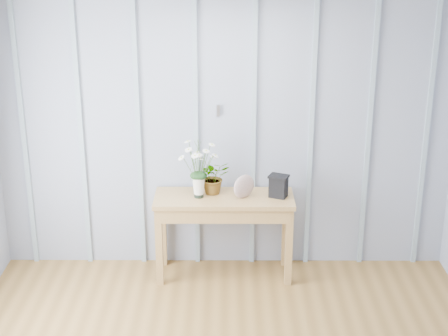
{
  "coord_description": "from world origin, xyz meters",
  "views": [
    {
      "loc": [
        0.02,
        -3.45,
        3.02
      ],
      "look_at": [
        -0.0,
        1.94,
        1.03
      ],
      "focal_mm": 55.0,
      "sensor_mm": 36.0,
      "label": 1
    }
  ],
  "objects_px": {
    "sideboard": "(224,209)",
    "carved_box": "(278,186)",
    "felt_disc_vessel": "(244,186)",
    "daisy_vase": "(198,162)"
  },
  "relations": [
    {
      "from": "sideboard",
      "to": "carved_box",
      "type": "xyz_separation_m",
      "value": [
        0.47,
        -0.0,
        0.22
      ]
    },
    {
      "from": "carved_box",
      "to": "daisy_vase",
      "type": "bearing_deg",
      "value": -179.52
    },
    {
      "from": "sideboard",
      "to": "felt_disc_vessel",
      "type": "bearing_deg",
      "value": -8.86
    },
    {
      "from": "felt_disc_vessel",
      "to": "carved_box",
      "type": "bearing_deg",
      "value": -29.46
    },
    {
      "from": "sideboard",
      "to": "carved_box",
      "type": "distance_m",
      "value": 0.51
    },
    {
      "from": "sideboard",
      "to": "felt_disc_vessel",
      "type": "xyz_separation_m",
      "value": [
        0.17,
        -0.03,
        0.22
      ]
    },
    {
      "from": "sideboard",
      "to": "daisy_vase",
      "type": "distance_m",
      "value": 0.48
    },
    {
      "from": "felt_disc_vessel",
      "to": "daisy_vase",
      "type": "bearing_deg",
      "value": 143.87
    },
    {
      "from": "daisy_vase",
      "to": "felt_disc_vessel",
      "type": "xyz_separation_m",
      "value": [
        0.39,
        -0.02,
        -0.21
      ]
    },
    {
      "from": "daisy_vase",
      "to": "carved_box",
      "type": "distance_m",
      "value": 0.72
    }
  ]
}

